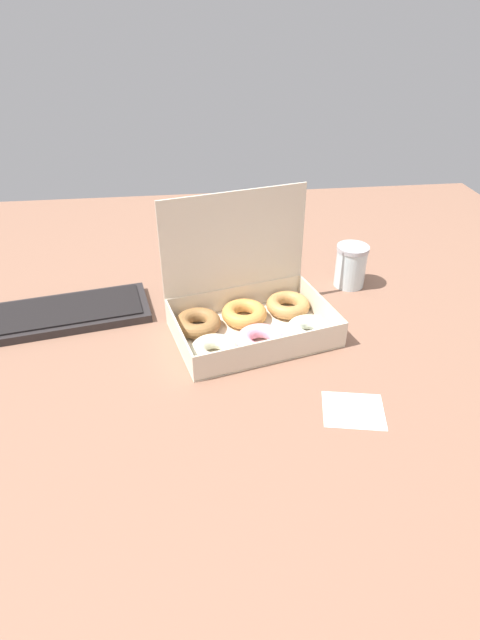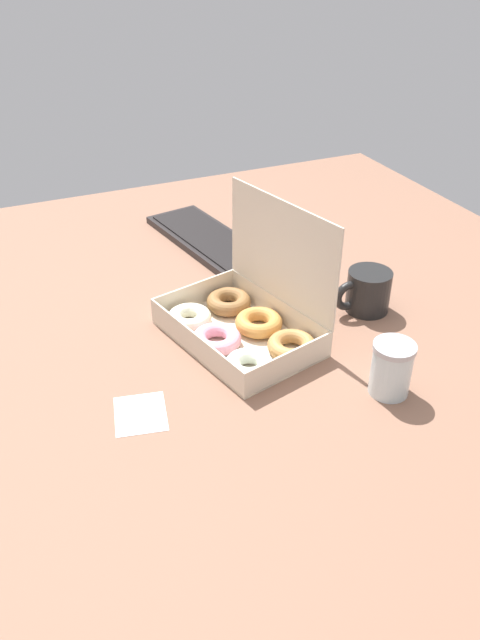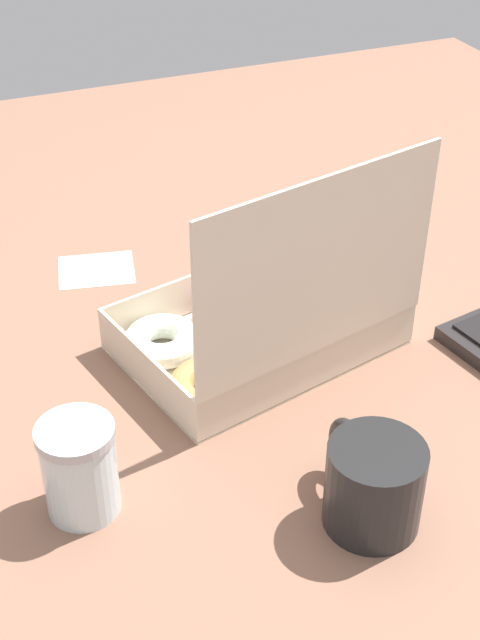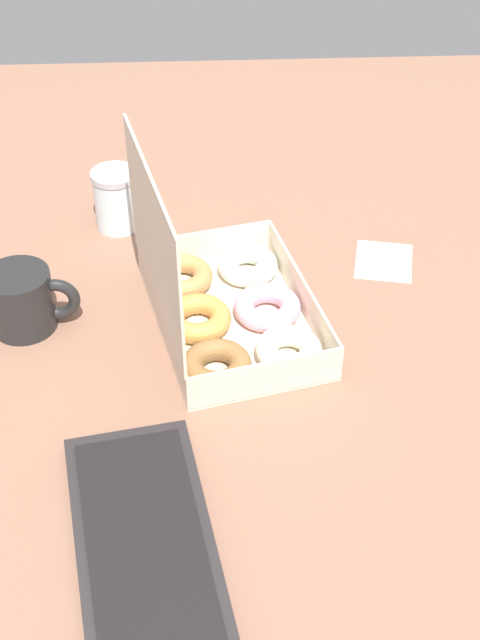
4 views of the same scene
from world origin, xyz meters
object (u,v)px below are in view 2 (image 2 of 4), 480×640
at_px(keyboard, 209,240).
at_px(coffee_mug, 366,290).
at_px(glass_jar, 391,368).
at_px(donut_box, 243,323).

relative_size(keyboard, coffee_mug, 3.35).
xyz_separation_m(keyboard, glass_jar, (0.69, 0.07, 0.04)).
bearing_deg(coffee_mug, glass_jar, -24.65).
distance_m(donut_box, keyboard, 0.43).
xyz_separation_m(donut_box, keyboard, (-0.42, 0.09, -0.02)).
xyz_separation_m(keyboard, coffee_mug, (0.43, 0.19, 0.04)).
bearing_deg(keyboard, glass_jar, 6.02).
relative_size(donut_box, keyboard, 0.81).
relative_size(donut_box, glass_jar, 3.50).
bearing_deg(donut_box, keyboard, 167.45).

